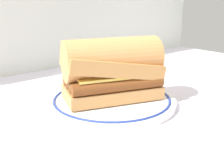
% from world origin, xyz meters
% --- Properties ---
extents(ground_plane, '(1.50, 1.50, 0.00)m').
position_xyz_m(ground_plane, '(0.00, 0.00, 0.00)').
color(ground_plane, silver).
extents(plate, '(0.28, 0.28, 0.01)m').
position_xyz_m(plate, '(0.03, -0.02, 0.01)').
color(plate, white).
rests_on(plate, ground_plane).
extents(sausage_sandwich, '(0.23, 0.16, 0.13)m').
position_xyz_m(sausage_sandwich, '(0.03, -0.02, 0.08)').
color(sausage_sandwich, tan).
rests_on(sausage_sandwich, plate).
extents(drinking_glass, '(0.06, 0.06, 0.10)m').
position_xyz_m(drinking_glass, '(0.10, 0.18, 0.04)').
color(drinking_glass, silver).
rests_on(drinking_glass, ground_plane).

